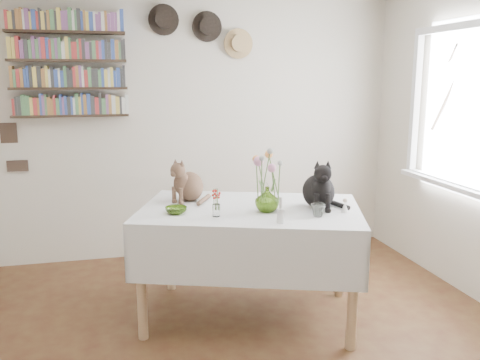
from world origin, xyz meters
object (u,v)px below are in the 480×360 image
object	(u,v)px
tabby_cat	(190,179)
flower_vase	(267,199)
black_cat	(319,182)
dining_table	(250,235)
bookshelf_unit	(68,65)

from	to	relation	value
tabby_cat	flower_vase	distance (m)	0.66
black_cat	flower_vase	size ratio (longest dim) A/B	2.07
flower_vase	black_cat	bearing A→B (deg)	4.59
tabby_cat	black_cat	world-z (taller)	black_cat
dining_table	bookshelf_unit	world-z (taller)	bookshelf_unit
dining_table	black_cat	world-z (taller)	black_cat
bookshelf_unit	flower_vase	bearing A→B (deg)	-48.44
tabby_cat	flower_vase	world-z (taller)	tabby_cat
dining_table	tabby_cat	distance (m)	0.62
black_cat	bookshelf_unit	xyz separation A→B (m)	(-1.76, 1.52, 0.84)
dining_table	bookshelf_unit	size ratio (longest dim) A/B	1.78
black_cat	flower_vase	world-z (taller)	black_cat
dining_table	tabby_cat	size ratio (longest dim) A/B	5.36
dining_table	black_cat	xyz separation A→B (m)	(0.47, -0.10, 0.38)
flower_vase	tabby_cat	bearing A→B (deg)	135.71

